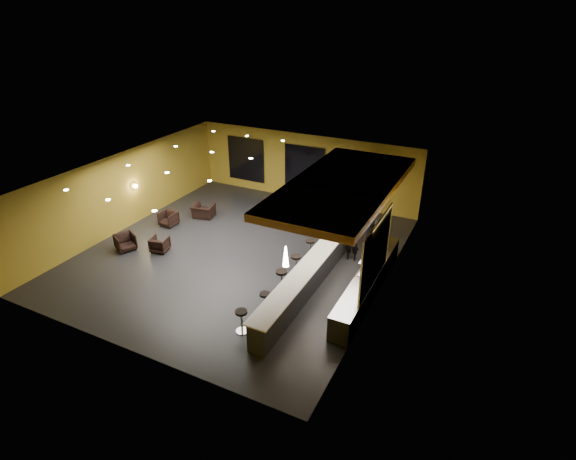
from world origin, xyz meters
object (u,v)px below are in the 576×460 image
at_px(armchair_d, 203,211).
at_px(bar_stool_2, 281,278).
at_px(pendant_1, 317,224).
at_px(bar_stool_1, 265,300).
at_px(armchair_a, 125,242).
at_px(armchair_b, 160,244).
at_px(bar_stool_3, 296,262).
at_px(bar_stool_5, 324,231).
at_px(armchair_c, 168,219).
at_px(column, 354,199).
at_px(bar_stool_0, 242,318).
at_px(prep_counter, 367,284).
at_px(pendant_0, 286,256).
at_px(bar_counter, 310,275).
at_px(staff_a, 353,243).
at_px(bar_stool_4, 310,246).
at_px(staff_b, 371,238).
at_px(pendant_2, 342,200).
at_px(staff_c, 378,240).

relative_size(armchair_d, bar_stool_2, 1.17).
xyz_separation_m(pendant_1, bar_stool_1, (-0.77, -2.53, -1.87)).
height_order(armchair_a, armchair_b, armchair_a).
relative_size(bar_stool_3, bar_stool_5, 0.97).
relative_size(pendant_1, bar_stool_5, 0.87).
bearing_deg(armchair_c, column, 22.04).
bearing_deg(bar_stool_3, bar_stool_0, -90.80).
xyz_separation_m(prep_counter, bar_stool_0, (-2.93, -3.76, 0.08)).
relative_size(prep_counter, pendant_0, 8.57).
bearing_deg(bar_counter, bar_stool_0, -105.86).
bearing_deg(bar_stool_5, staff_a, -29.27).
bearing_deg(staff_a, bar_stool_0, -114.67).
bearing_deg(prep_counter, bar_stool_3, 178.01).
relative_size(pendant_0, bar_stool_4, 0.92).
bearing_deg(bar_stool_4, bar_stool_2, -88.32).
height_order(staff_a, bar_stool_0, staff_a).
bearing_deg(bar_stool_2, armchair_c, 161.09).
distance_m(staff_a, staff_b, 0.91).
bearing_deg(pendant_0, bar_stool_2, 122.44).
relative_size(staff_a, staff_b, 1.01).
distance_m(bar_counter, pendant_2, 3.52).
height_order(bar_stool_2, bar_stool_3, bar_stool_2).
bearing_deg(staff_c, bar_stool_4, -172.12).
relative_size(pendant_0, armchair_d, 0.71).
relative_size(bar_stool_1, bar_stool_2, 0.88).
distance_m(prep_counter, pendant_1, 2.77).
height_order(staff_c, bar_stool_3, staff_c).
xyz_separation_m(armchair_b, bar_stool_1, (5.97, -1.70, 0.16)).
bearing_deg(armchair_a, pendant_0, -71.56).
bearing_deg(pendant_0, bar_stool_5, 99.26).
xyz_separation_m(staff_b, bar_stool_4, (-2.17, -1.28, -0.28)).
bearing_deg(bar_stool_1, bar_counter, 69.20).
bearing_deg(pendant_0, pendant_1, 90.00).
xyz_separation_m(pendant_1, bar_stool_5, (-0.89, 2.98, -1.83)).
xyz_separation_m(armchair_c, bar_stool_2, (7.20, -2.47, 0.21)).
relative_size(armchair_b, bar_stool_4, 0.92).
distance_m(staff_a, armchair_b, 8.02).
height_order(column, staff_b, column).
distance_m(armchair_c, bar_stool_4, 7.12).
bearing_deg(armchair_d, staff_c, 166.73).
relative_size(armchair_c, bar_stool_5, 0.91).
relative_size(armchair_a, armchair_b, 1.11).
bearing_deg(armchair_a, bar_stool_3, -52.20).
bearing_deg(column, armchair_a, -146.06).
bearing_deg(bar_counter, armchair_b, -177.18).
relative_size(pendant_1, bar_stool_4, 0.92).
xyz_separation_m(pendant_1, armchair_c, (-8.03, 1.27, -2.02)).
relative_size(column, staff_c, 1.96).
bearing_deg(pendant_0, prep_counter, 51.34).
distance_m(prep_counter, armchair_c, 10.11).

